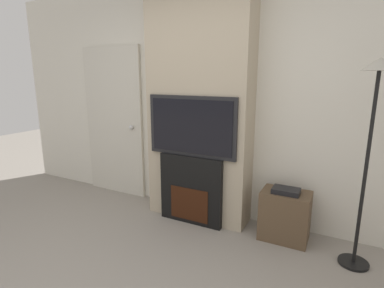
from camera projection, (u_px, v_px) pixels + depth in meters
The scene contains 7 objects.
wall_back at pixel (207, 100), 3.46m from camera, with size 6.00×0.06×2.70m.
chimney_breast at pixel (199, 101), 3.28m from camera, with size 1.17×0.35×2.70m.
fireplace at pixel (192, 189), 3.34m from camera, with size 0.74×0.15×0.78m.
television at pixel (192, 126), 3.18m from camera, with size 1.02×0.07×0.65m.
floor_lamp at pixel (373, 115), 2.35m from camera, with size 0.27×0.27×1.76m.
media_stand at pixel (285, 215), 3.00m from camera, with size 0.47×0.32×0.55m.
entry_door at pixel (114, 122), 4.11m from camera, with size 0.94×0.09×2.00m.
Camera 1 is at (1.45, -1.14, 1.62)m, focal length 28.00 mm.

